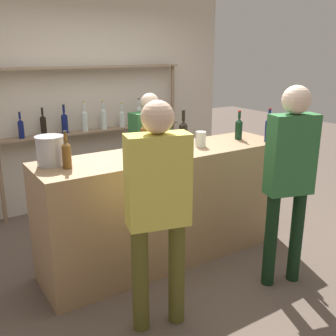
{
  "coord_description": "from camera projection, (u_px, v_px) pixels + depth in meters",
  "views": [
    {
      "loc": [
        -1.92,
        -2.97,
        1.99
      ],
      "look_at": [
        0.0,
        0.0,
        0.93
      ],
      "focal_mm": 42.0,
      "sensor_mm": 36.0,
      "label": 1
    }
  ],
  "objects": [
    {
      "name": "wine_glass",
      "position": [
        135.0,
        147.0,
        3.27
      ],
      "size": [
        0.09,
        0.09,
        0.17
      ],
      "color": "silver",
      "rests_on": "bar_counter"
    },
    {
      "name": "counter_bottle_1",
      "position": [
        239.0,
        128.0,
        4.11
      ],
      "size": [
        0.07,
        0.07,
        0.3
      ],
      "color": "black",
      "rests_on": "bar_counter"
    },
    {
      "name": "back_wall",
      "position": [
        88.0,
        97.0,
        5.1
      ],
      "size": [
        4.07,
        0.12,
        2.8
      ],
      "primitive_type": "cube",
      "color": "beige",
      "rests_on": "ground_plane"
    },
    {
      "name": "counter_bottle_0",
      "position": [
        67.0,
        154.0,
        3.08
      ],
      "size": [
        0.07,
        0.07,
        0.3
      ],
      "color": "brown",
      "rests_on": "bar_counter"
    },
    {
      "name": "ice_bucket",
      "position": [
        50.0,
        151.0,
        3.17
      ],
      "size": [
        0.23,
        0.23,
        0.24
      ],
      "color": "#B2B2B7",
      "rests_on": "bar_counter"
    },
    {
      "name": "customer_left",
      "position": [
        158.0,
        201.0,
        2.7
      ],
      "size": [
        0.47,
        0.29,
        1.68
      ],
      "rotation": [
        0.0,
        0.0,
        1.32
      ],
      "color": "brown",
      "rests_on": "ground_plane"
    },
    {
      "name": "cork_jar",
      "position": [
        201.0,
        139.0,
        3.8
      ],
      "size": [
        0.1,
        0.1,
        0.15
      ],
      "color": "silver",
      "rests_on": "bar_counter"
    },
    {
      "name": "customer_right",
      "position": [
        290.0,
        170.0,
        3.23
      ],
      "size": [
        0.43,
        0.28,
        1.73
      ],
      "rotation": [
        0.0,
        0.0,
        1.27
      ],
      "color": "black",
      "rests_on": "ground_plane"
    },
    {
      "name": "counter_bottle_3",
      "position": [
        269.0,
        129.0,
        3.99
      ],
      "size": [
        0.07,
        0.07,
        0.34
      ],
      "color": "#0F1956",
      "rests_on": "bar_counter"
    },
    {
      "name": "counter_bottle_2",
      "position": [
        183.0,
        131.0,
        3.93
      ],
      "size": [
        0.08,
        0.08,
        0.33
      ],
      "color": "black",
      "rests_on": "bar_counter"
    },
    {
      "name": "ground_plane",
      "position": [
        168.0,
        256.0,
        3.96
      ],
      "size": [
        16.0,
        16.0,
        0.0
      ],
      "primitive_type": "plane",
      "color": "brown"
    },
    {
      "name": "bar_counter",
      "position": [
        168.0,
        206.0,
        3.8
      ],
      "size": [
        2.47,
        0.64,
        1.09
      ],
      "primitive_type": "cube",
      "color": "#997551",
      "rests_on": "ground_plane"
    },
    {
      "name": "counter_bottle_4",
      "position": [
        144.0,
        136.0,
        3.71
      ],
      "size": [
        0.08,
        0.08,
        0.32
      ],
      "color": "brown",
      "rests_on": "bar_counter"
    },
    {
      "name": "back_shelf",
      "position": [
        95.0,
        115.0,
        5.02
      ],
      "size": [
        2.46,
        0.18,
        1.8
      ],
      "color": "#897056",
      "rests_on": "ground_plane"
    },
    {
      "name": "server_behind_counter",
      "position": [
        150.0,
        151.0,
        4.41
      ],
      "size": [
        0.47,
        0.24,
        1.55
      ],
      "rotation": [
        0.0,
        0.0,
        -1.47
      ],
      "color": "black",
      "rests_on": "ground_plane"
    }
  ]
}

